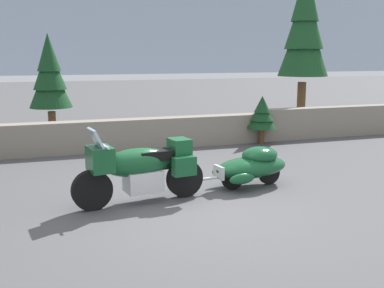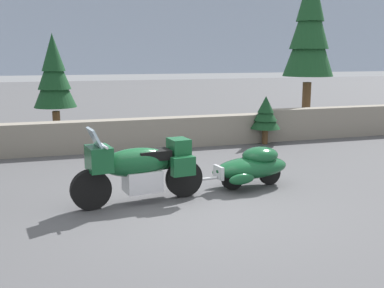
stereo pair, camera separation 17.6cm
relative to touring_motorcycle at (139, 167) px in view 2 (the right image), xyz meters
name	(u,v)px [view 2 (the right image)]	position (x,y,z in m)	size (l,w,h in m)	color
ground_plane	(189,209)	(0.70, -0.56, -0.62)	(80.00, 80.00, 0.00)	#4C4C4F
stone_guard_wall	(128,133)	(0.61, 4.58, -0.19)	(24.00, 0.57, 0.92)	gray
distant_ridgeline	(51,28)	(0.70, 94.58, 7.38)	(240.00, 80.00, 16.00)	#99A8BF
touring_motorcycle	(139,167)	(0.00, 0.00, 0.00)	(2.31, 0.92, 1.33)	black
car_shaped_trailer	(252,166)	(2.22, 0.29, -0.21)	(2.23, 0.91, 0.76)	black
pine_tree_tall	(310,27)	(7.09, 6.43, 2.78)	(1.68, 1.68, 5.43)	brown
pine_tree_secondary	(54,75)	(-1.15, 6.33, 1.30)	(1.19, 1.19, 3.08)	brown
pine_sapling_near	(266,114)	(4.43, 4.17, 0.22)	(0.84, 0.84, 1.35)	brown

